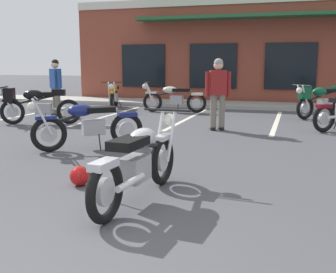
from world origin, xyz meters
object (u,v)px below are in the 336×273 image
person_in_black_shirt (56,84)px  helmet_on_pavement (80,176)px  motorcycle_blue_standard (174,98)px  motorcycle_silver_naked (114,95)px  motorcycle_black_cruiser (320,100)px  motorcycle_foreground_classic (139,161)px  motorcycle_orange_scrambler (36,104)px  motorcycle_red_sportbike (88,124)px  person_by_back_row (218,90)px

person_in_black_shirt → helmet_on_pavement: 7.61m
motorcycle_blue_standard → motorcycle_silver_naked: bearing=170.5°
motorcycle_black_cruiser → motorcycle_foreground_classic: bearing=-105.7°
motorcycle_foreground_classic → motorcycle_orange_scrambler: size_ratio=1.05×
motorcycle_red_sportbike → person_by_back_row: size_ratio=1.04×
motorcycle_orange_scrambler → motorcycle_blue_standard: bearing=53.3°
motorcycle_blue_standard → motorcycle_orange_scrambler: size_ratio=1.05×
motorcycle_foreground_classic → helmet_on_pavement: 1.05m
motorcycle_foreground_classic → motorcycle_orange_scrambler: (-4.73, 4.87, 0.07)m
motorcycle_red_sportbike → person_in_black_shirt: (-3.24, 4.13, 0.49)m
motorcycle_foreground_classic → motorcycle_black_cruiser: (2.35, 8.33, 0.07)m
motorcycle_red_sportbike → motorcycle_orange_scrambler: bearing=138.9°
motorcycle_foreground_classic → motorcycle_silver_naked: 9.81m
motorcycle_black_cruiser → helmet_on_pavement: size_ratio=6.47×
motorcycle_black_cruiser → motorcycle_blue_standard: bearing=178.8°
motorcycle_red_sportbike → motorcycle_black_cruiser: 7.29m
motorcycle_foreground_classic → motorcycle_blue_standard: 8.68m
motorcycle_orange_scrambler → person_by_back_row: person_by_back_row is taller
motorcycle_foreground_classic → helmet_on_pavement: motorcycle_foreground_classic is taller
motorcycle_foreground_classic → motorcycle_orange_scrambler: 6.78m
person_in_black_shirt → motorcycle_black_cruiser: bearing=13.1°
helmet_on_pavement → person_by_back_row: bearing=80.0°
motorcycle_red_sportbike → person_by_back_row: person_by_back_row is taller
motorcycle_silver_naked → person_in_black_shirt: person_in_black_shirt is taller
motorcycle_blue_standard → person_by_back_row: bearing=-57.6°
person_in_black_shirt → motorcycle_orange_scrambler: bearing=-74.7°
motorcycle_foreground_classic → person_in_black_shirt: size_ratio=1.26×
person_by_back_row → motorcycle_blue_standard: bearing=122.4°
motorcycle_red_sportbike → motorcycle_orange_scrambler: size_ratio=0.86×
motorcycle_blue_standard → motorcycle_orange_scrambler: (-2.65, -3.56, 0.07)m
motorcycle_blue_standard → person_in_black_shirt: (-3.12, -1.85, 0.49)m
motorcycle_black_cruiser → person_in_black_shirt: bearing=-166.9°
person_by_back_row → motorcycle_silver_naked: bearing=140.3°
motorcycle_foreground_classic → motorcycle_orange_scrambler: bearing=134.2°
motorcycle_black_cruiser → person_in_black_shirt: 7.75m
helmet_on_pavement → motorcycle_foreground_classic: bearing=-18.5°
motorcycle_red_sportbike → motorcycle_blue_standard: 5.98m
motorcycle_silver_naked → helmet_on_pavement: bearing=-68.3°
motorcycle_foreground_classic → motorcycle_red_sportbike: size_ratio=1.21×
motorcycle_red_sportbike → helmet_on_pavement: bearing=-64.6°
motorcycle_red_sportbike → person_in_black_shirt: 5.27m
motorcycle_silver_naked → helmet_on_pavement: 9.15m
motorcycle_black_cruiser → person_in_black_shirt: (-7.54, -1.76, 0.42)m
motorcycle_blue_standard → person_by_back_row: person_by_back_row is taller
motorcycle_red_sportbike → motorcycle_black_cruiser: same height
motorcycle_black_cruiser → motorcycle_orange_scrambler: size_ratio=0.84×
motorcycle_blue_standard → helmet_on_pavement: size_ratio=8.11×
motorcycle_black_cruiser → helmet_on_pavement: bearing=-112.3°
motorcycle_black_cruiser → motorcycle_blue_standard: (-4.42, 0.10, -0.07)m
motorcycle_blue_standard → person_by_back_row: (2.01, -3.16, 0.49)m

